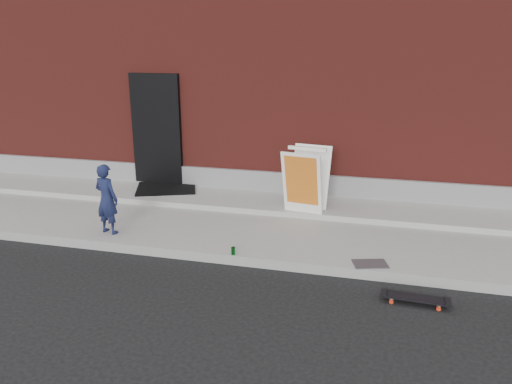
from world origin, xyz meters
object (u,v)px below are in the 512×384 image
(child, at_px, (107,199))
(skateboard, at_px, (415,298))
(pizza_sign, at_px, (306,179))
(soda_can, at_px, (233,251))

(child, height_order, skateboard, child)
(skateboard, xyz_separation_m, pizza_sign, (-1.78, 2.47, 0.75))
(pizza_sign, bearing_deg, child, -152.02)
(soda_can, bearing_deg, child, 171.25)
(soda_can, bearing_deg, pizza_sign, 68.26)
(pizza_sign, bearing_deg, skateboard, -54.30)
(child, relative_size, pizza_sign, 1.01)
(child, relative_size, soda_can, 9.94)
(child, xyz_separation_m, pizza_sign, (2.98, 1.58, 0.10))
(pizza_sign, height_order, soda_can, pizza_sign)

